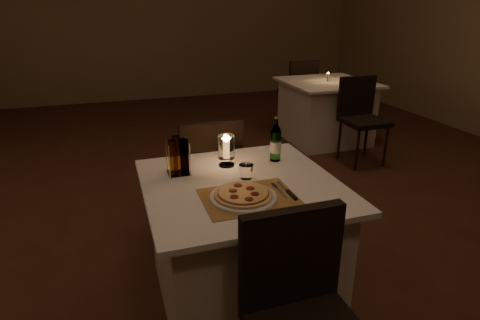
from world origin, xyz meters
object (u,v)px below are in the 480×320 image
object	(u,v)px
water_bottle	(276,143)
pizza	(243,194)
main_table	(241,243)
tumbler	(246,172)
chair_far	(209,167)
hurricane_candle	(226,148)
plate	(243,197)
chair_near	(301,303)
neighbor_table_right	(325,111)

from	to	relation	value
water_bottle	pizza	bearing A→B (deg)	-129.23
main_table	tumbler	world-z (taller)	tumbler
chair_far	hurricane_candle	distance (m)	0.55
chair_far	plate	distance (m)	0.92
pizza	hurricane_candle	xyz separation A→B (m)	(0.05, 0.43, 0.08)
main_table	water_bottle	bearing A→B (deg)	39.33
pizza	chair_near	bearing A→B (deg)	-84.65
chair_far	water_bottle	distance (m)	0.63
pizza	tumbler	bearing A→B (deg)	67.50
pizza	neighbor_table_right	size ratio (longest dim) A/B	0.28
tumbler	main_table	bearing A→B (deg)	-133.45
plate	pizza	distance (m)	0.02
chair_near	pizza	bearing A→B (deg)	95.35
chair_far	pizza	world-z (taller)	chair_far
main_table	chair_near	bearing A→B (deg)	-90.00
chair_near	chair_far	xyz separation A→B (m)	(0.00, 1.43, 0.00)
main_table	plate	world-z (taller)	plate
main_table	pizza	bearing A→B (deg)	-105.53
chair_far	plate	xyz separation A→B (m)	(-0.05, -0.89, 0.20)
water_bottle	chair_near	bearing A→B (deg)	-107.07
plate	hurricane_candle	size ratio (longest dim) A/B	1.76
plate	hurricane_candle	world-z (taller)	hurricane_candle
chair_near	pizza	xyz separation A→B (m)	(-0.05, 0.53, 0.22)
chair_far	water_bottle	bearing A→B (deg)	-58.27
tumbler	hurricane_candle	distance (m)	0.22
main_table	water_bottle	xyz separation A→B (m)	(0.29, 0.24, 0.47)
main_table	neighbor_table_right	size ratio (longest dim) A/B	1.00
chair_near	water_bottle	distance (m)	1.04
water_bottle	neighbor_table_right	distance (m)	2.74
main_table	plate	xyz separation A→B (m)	(-0.05, -0.18, 0.38)
main_table	chair_far	distance (m)	0.74
tumbler	hurricane_candle	xyz separation A→B (m)	(-0.05, 0.21, 0.07)
main_table	chair_far	xyz separation A→B (m)	(0.00, 0.71, 0.18)
chair_near	tumbler	size ratio (longest dim) A/B	11.51
water_bottle	neighbor_table_right	xyz separation A→B (m)	(1.60, 2.18, -0.47)
chair_near	hurricane_candle	world-z (taller)	hurricane_candle
pizza	hurricane_candle	world-z (taller)	hurricane_candle
pizza	water_bottle	distance (m)	0.55
chair_far	plate	world-z (taller)	chair_far
main_table	neighbor_table_right	bearing A→B (deg)	51.89
neighbor_table_right	tumbler	bearing A→B (deg)	-128.00
chair_near	pizza	world-z (taller)	chair_near
plate	chair_far	bearing A→B (deg)	86.80
main_table	hurricane_candle	bearing A→B (deg)	91.07
pizza	neighbor_table_right	xyz separation A→B (m)	(1.95, 2.60, -0.39)
water_bottle	hurricane_candle	world-z (taller)	water_bottle
chair_near	plate	size ratio (longest dim) A/B	2.81
chair_near	tumbler	bearing A→B (deg)	86.72
pizza	main_table	bearing A→B (deg)	74.47
pizza	hurricane_candle	bearing A→B (deg)	84.02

